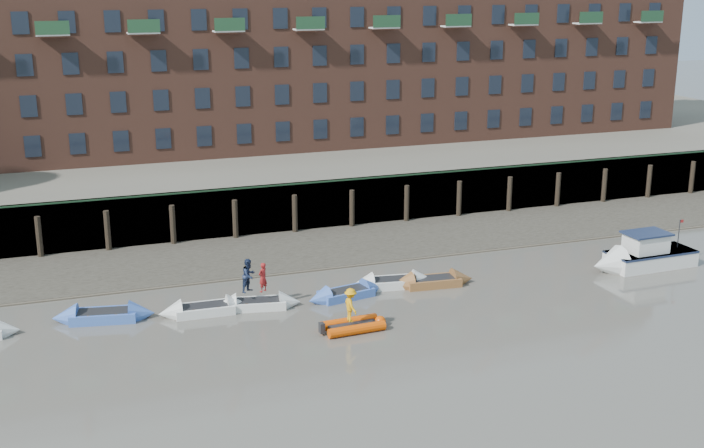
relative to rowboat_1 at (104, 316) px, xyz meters
name	(u,v)px	position (x,y,z in m)	size (l,w,h in m)	color
ground	(387,372)	(11.15, -10.19, -0.26)	(220.00, 220.00, 0.00)	#5B574F
foreshore	(281,252)	(11.15, 7.81, -0.26)	(110.00, 8.00, 0.50)	#3D382F
mud_band	(296,269)	(11.15, 4.41, -0.26)	(110.00, 1.60, 0.10)	#4C4336
river_wall	(263,210)	(11.15, 12.19, 1.34)	(110.00, 1.23, 3.30)	#2D2A26
bank_terrace	(222,168)	(11.15, 25.81, 1.34)	(110.00, 28.00, 3.20)	#5E594D
apartment_terrace	(214,24)	(11.15, 26.81, 12.57)	(80.60, 15.56, 20.98)	brown
rowboat_1	(104,316)	(0.00, 0.00, 0.00)	(5.16, 2.31, 1.44)	#3C61BA
rowboat_2	(205,309)	(4.89, -0.77, -0.02)	(4.65, 1.48, 1.34)	silver
rowboat_3	(258,304)	(7.64, -0.90, -0.03)	(4.56, 2.07, 1.28)	silver
rowboat_4	(346,294)	(12.42, -0.99, -0.02)	(4.66, 2.16, 1.30)	#3C61BA
rowboat_5	(393,282)	(15.43, -0.23, -0.02)	(4.80, 2.00, 1.35)	silver
rowboat_6	(432,282)	(17.52, -0.82, -0.01)	(4.79, 1.78, 1.36)	brown
rib_tender	(355,325)	(11.42, -5.28, -0.02)	(3.20, 1.64, 0.55)	#D84604
motor_launch	(635,257)	(29.90, -2.05, 0.44)	(6.66, 2.37, 2.72)	silver
person_rower_a	(263,277)	(7.93, -0.88, 1.38)	(0.57, 0.37, 1.55)	maroon
person_rower_b	(249,275)	(7.26, -0.66, 1.49)	(0.86, 0.67, 1.77)	#19233F
person_rib_crew	(351,305)	(11.15, -5.36, 1.09)	(1.08, 0.62, 1.67)	orange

